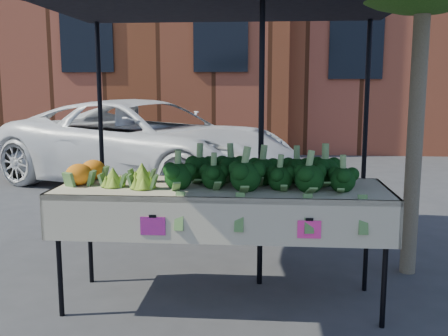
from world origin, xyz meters
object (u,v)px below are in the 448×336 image
table (222,245)px  street_tree (420,48)px  vehicle (143,28)px  canopy (218,117)px

table → street_tree: street_tree is taller
vehicle → street_tree: bearing=-114.4°
street_tree → vehicle: bearing=130.8°
table → vehicle: 5.16m
table → canopy: canopy is taller
table → street_tree: (1.57, 0.77, 1.48)m
street_tree → table: bearing=-153.9°
table → street_tree: size_ratio=0.62×
canopy → vehicle: bearing=111.1°
table → street_tree: 2.29m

